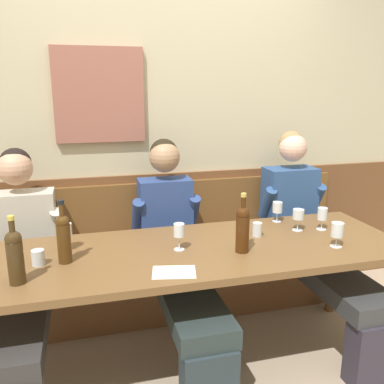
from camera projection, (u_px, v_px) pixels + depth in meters
The scene contains 20 objects.
ground_plane at pixel (196, 384), 2.33m from camera, with size 6.80×6.80×0.02m, color tan.
room_wall_back at pixel (156, 118), 3.01m from camera, with size 6.80×0.12×2.80m.
wood_wainscot_panel at pixel (160, 237), 3.18m from camera, with size 6.80×0.03×1.00m, color brown.
wall_bench at pixel (166, 275), 3.03m from camera, with size 2.79×0.42×0.94m.
dining_table at pixel (188, 261), 2.32m from camera, with size 2.49×0.81×0.74m.
person_center_left_seat at pixel (16, 268), 2.38m from camera, with size 0.53×1.23×1.25m.
person_right_seat at pixel (175, 248), 2.62m from camera, with size 0.47×1.23×1.28m.
person_center_right_seat at pixel (310, 232), 2.87m from camera, with size 0.48×1.23×1.31m.
wine_bottle_amber_mid at pixel (15, 255), 1.87m from camera, with size 0.07×0.07×0.32m.
wine_bottle_green_tall at pixel (243, 227), 2.23m from camera, with size 0.07×0.07×0.33m.
wine_bottle_clear_water at pixel (64, 237), 2.10m from camera, with size 0.07×0.07×0.33m.
wine_glass_by_bottle at pixel (277, 208), 2.75m from camera, with size 0.06×0.06×0.14m.
wine_glass_center_front at pixel (322, 215), 2.59m from camera, with size 0.06×0.06×0.14m.
wine_glass_mid_left at pixel (179, 231), 2.27m from camera, with size 0.06×0.06×0.15m.
wine_glass_center_rear at pixel (65, 231), 2.27m from camera, with size 0.08×0.08×0.15m.
wine_glass_mid_right at pixel (298, 215), 2.58m from camera, with size 0.07×0.07×0.14m.
wine_glass_near_bucket at pixel (337, 230), 2.31m from camera, with size 0.07×0.07×0.14m.
water_tumbler_center at pixel (257, 229), 2.49m from camera, with size 0.06×0.06×0.08m, color silver.
water_tumbler_left at pixel (38, 258), 2.09m from camera, with size 0.07×0.07×0.08m, color silver.
tasting_sheet_left_guest at pixel (174, 272), 2.01m from camera, with size 0.21×0.15×0.00m, color white.
Camera 1 is at (-0.54, -1.92, 1.62)m, focal length 38.74 mm.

